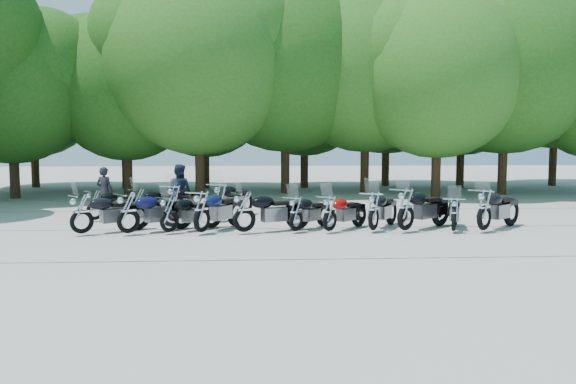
{
  "coord_description": "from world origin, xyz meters",
  "views": [
    {
      "loc": [
        -0.97,
        -15.2,
        2.61
      ],
      "look_at": [
        0.0,
        1.5,
        1.1
      ],
      "focal_mm": 35.0,
      "sensor_mm": 36.0,
      "label": 1
    }
  ],
  "objects": [
    {
      "name": "motorcycle_10",
      "position": [
        5.56,
        0.36,
        0.71
      ],
      "size": [
        2.39,
        2.25,
        1.42
      ],
      "primitive_type": null,
      "rotation": [
        0.0,
        0.0,
        2.3
      ],
      "color": "black",
      "rests_on": "ground"
    },
    {
      "name": "tree_1",
      "position": [
        -12.04,
        11.24,
        5.06
      ],
      "size": [
        6.97,
        6.97,
        8.55
      ],
      "color": "#3A2614",
      "rests_on": "ground"
    },
    {
      "name": "motorcycle_0",
      "position": [
        -5.78,
        0.49,
        0.66
      ],
      "size": [
        2.28,
        1.95,
        1.31
      ],
      "primitive_type": null,
      "rotation": [
        0.0,
        0.0,
        2.21
      ],
      "color": "black",
      "rests_on": "ground"
    },
    {
      "name": "tree_13",
      "position": [
        6.69,
        17.47,
        6.04
      ],
      "size": [
        8.31,
        8.31,
        10.2
      ],
      "color": "#3A2614",
      "rests_on": "ground"
    },
    {
      "name": "motorcycle_8",
      "position": [
        3.32,
        0.48,
        0.72
      ],
      "size": [
        2.45,
        2.24,
        1.44
      ],
      "primitive_type": null,
      "rotation": [
        0.0,
        0.0,
        2.27
      ],
      "color": "black",
      "rests_on": "ground"
    },
    {
      "name": "motorcycle_7",
      "position": [
        2.41,
        0.59,
        0.66
      ],
      "size": [
        1.81,
        2.37,
        1.32
      ],
      "primitive_type": null,
      "rotation": [
        0.0,
        0.0,
        2.6
      ],
      "color": "black",
      "rests_on": "ground"
    },
    {
      "name": "rider_1",
      "position": [
        -3.56,
        3.89,
        0.92
      ],
      "size": [
        1.06,
        0.93,
        1.84
      ],
      "primitive_type": "imported",
      "rotation": [
        0.0,
        0.0,
        2.84
      ],
      "color": "#1D263C",
      "rests_on": "ground"
    },
    {
      "name": "tree_5",
      "position": [
        4.61,
        13.2,
        6.57
      ],
      "size": [
        9.04,
        9.04,
        11.1
      ],
      "color": "#3A2614",
      "rests_on": "ground"
    },
    {
      "name": "tree_6",
      "position": [
        7.55,
        10.82,
        5.81
      ],
      "size": [
        8.0,
        8.0,
        9.82
      ],
      "color": "#3A2614",
      "rests_on": "ground"
    },
    {
      "name": "tree_14",
      "position": [
        10.68,
        16.09,
        5.83
      ],
      "size": [
        8.02,
        8.02,
        9.84
      ],
      "color": "#3A2614",
      "rests_on": "ground"
    },
    {
      "name": "tree_2",
      "position": [
        -7.25,
        12.84,
        5.31
      ],
      "size": [
        7.31,
        7.31,
        8.97
      ],
      "color": "#3A2614",
      "rests_on": "ground"
    },
    {
      "name": "tree_10",
      "position": [
        -8.29,
        16.97,
        5.66
      ],
      "size": [
        7.78,
        7.78,
        9.55
      ],
      "color": "#3A2614",
      "rests_on": "ground"
    },
    {
      "name": "motorcycle_13",
      "position": [
        -3.6,
        3.09,
        0.68
      ],
      "size": [
        1.7,
        2.48,
        1.36
      ],
      "primitive_type": null,
      "rotation": [
        0.0,
        0.0,
        2.69
      ],
      "color": "black",
      "rests_on": "ground"
    },
    {
      "name": "motorcycle_1",
      "position": [
        -4.5,
        0.47,
        0.67
      ],
      "size": [
        2.3,
        2.07,
        1.35
      ],
      "primitive_type": null,
      "rotation": [
        0.0,
        0.0,
        2.26
      ],
      "color": "#0D0C36",
      "rests_on": "ground"
    },
    {
      "name": "tree_3",
      "position": [
        -3.57,
        11.24,
        6.32
      ],
      "size": [
        8.7,
        8.7,
        10.67
      ],
      "color": "#3A2614",
      "rests_on": "ground"
    },
    {
      "name": "tree_12",
      "position": [
        1.8,
        16.47,
        5.72
      ],
      "size": [
        7.88,
        7.88,
        9.67
      ],
      "color": "#3A2614",
      "rests_on": "ground"
    },
    {
      "name": "tree_9",
      "position": [
        -13.53,
        17.59,
        5.52
      ],
      "size": [
        7.59,
        7.59,
        9.32
      ],
      "color": "#3A2614",
      "rests_on": "ground"
    },
    {
      "name": "tree_4",
      "position": [
        0.54,
        13.09,
        6.64
      ],
      "size": [
        9.13,
        9.13,
        11.2
      ],
      "color": "#3A2614",
      "rests_on": "ground"
    },
    {
      "name": "tree_15",
      "position": [
        16.61,
        17.02,
        7.03
      ],
      "size": [
        9.67,
        9.67,
        11.86
      ],
      "color": "#3A2614",
      "rests_on": "ground"
    },
    {
      "name": "motorcycle_3",
      "position": [
        -2.48,
        0.5,
        0.69
      ],
      "size": [
        1.89,
        2.5,
        1.39
      ],
      "primitive_type": null,
      "rotation": [
        0.0,
        0.0,
        2.61
      ],
      "color": "#0C1338",
      "rests_on": "ground"
    },
    {
      "name": "tree_11",
      "position": [
        -3.76,
        16.43,
        5.49
      ],
      "size": [
        7.56,
        7.56,
        9.28
      ],
      "color": "#3A2614",
      "rests_on": "ground"
    },
    {
      "name": "motorcycle_14",
      "position": [
        -2.11,
        3.05,
        0.71
      ],
      "size": [
        1.79,
        2.6,
        1.42
      ],
      "primitive_type": null,
      "rotation": [
        0.0,
        0.0,
        2.69
      ],
      "color": "black",
      "rests_on": "ground"
    },
    {
      "name": "motorcycle_4",
      "position": [
        -1.29,
        0.49,
        0.68
      ],
      "size": [
        2.48,
        1.66,
        1.35
      ],
      "primitive_type": null,
      "rotation": [
        0.0,
        0.0,
        2.0
      ],
      "color": "black",
      "rests_on": "ground"
    },
    {
      "name": "motorcycle_2",
      "position": [
        -3.4,
        0.63,
        0.6
      ],
      "size": [
        2.0,
        1.94,
        1.21
      ],
      "primitive_type": null,
      "rotation": [
        0.0,
        0.0,
        2.33
      ],
      "color": "black",
      "rests_on": "ground"
    },
    {
      "name": "motorcycle_5",
      "position": [
        0.17,
        0.62,
        0.59
      ],
      "size": [
        1.81,
        2.04,
        1.19
      ],
      "primitive_type": null,
      "rotation": [
        0.0,
        0.0,
        2.47
      ],
      "color": "black",
      "rests_on": "ground"
    },
    {
      "name": "motorcycle_9",
      "position": [
        4.68,
        0.35,
        0.58
      ],
      "size": [
        1.32,
        2.14,
        1.16
      ],
      "primitive_type": null,
      "rotation": [
        0.0,
        0.0,
        2.77
      ],
      "color": "black",
      "rests_on": "ground"
    },
    {
      "name": "rider_0",
      "position": [
        -6.27,
        4.75,
        0.86
      ],
      "size": [
        0.73,
        0.59,
        1.73
      ],
      "primitive_type": "imported",
      "rotation": [
        0.0,
        0.0,
        2.81
      ],
      "color": "black",
      "rests_on": "ground"
    },
    {
      "name": "motorcycle_6",
      "position": [
        1.14,
        0.54,
        0.61
      ],
      "size": [
        1.94,
        2.02,
        1.21
      ],
      "primitive_type": null,
      "rotation": [
        0.0,
        0.0,
        2.39
      ],
      "color": "#910705",
      "rests_on": "ground"
    },
    {
      "name": "ground",
      "position": [
        0.0,
        0.0,
        0.0
      ],
      "size": [
        90.0,
        90.0,
        0.0
      ],
      "primitive_type": "plane",
      "color": "#A6A096",
      "rests_on": "ground"
    },
    {
      "name": "tree_7",
      "position": [
        11.2,
        11.78,
        6.39
      ],
      "size": [
        8.79,
        8.79,
        10.79
      ],
      "color": "#3A2614",
      "rests_on": "ground"
    },
    {
      "name": "motorcycle_11",
      "position": [
        -6.21,
        3.29,
        0.58
      ],
      "size": [
        1.99,
        1.8,
        1.17
      ],
      "primitive_type": null,
      "rotation": [
        0.0,
        0.0,
        2.26
      ],
      "color": "black",
      "rests_on": "ground"
    },
    {
      "name": "motorcycle_12",
      "position": [
        -4.77,
        3.2,
        0.61
      ],
      "size": [
        2.1,
        1.88,
        1.22
      ],
      "primitive_type": null,
      "rotation": [
        0.0,
        0.0,
        2.25
      ],
      "color": "black",
      "rests_on": "ground"
    }
  ]
}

